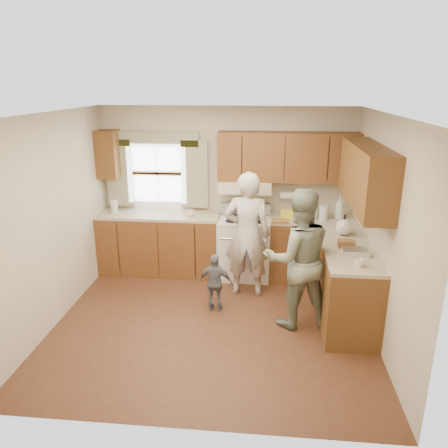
# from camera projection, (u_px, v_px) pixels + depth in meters

# --- Properties ---
(room) EXTENTS (3.80, 3.80, 3.80)m
(room) POSITION_uv_depth(u_px,v_px,m) (212.00, 226.00, 4.99)
(room) COLOR #4D2718
(room) RESTS_ON ground
(kitchen_fixtures) EXTENTS (3.80, 2.25, 2.15)m
(kitchen_fixtures) POSITION_uv_depth(u_px,v_px,m) (266.00, 231.00, 6.07)
(kitchen_fixtures) COLOR #4C2C10
(kitchen_fixtures) RESTS_ON ground
(stove) EXTENTS (0.76, 0.67, 1.07)m
(stove) POSITION_uv_depth(u_px,v_px,m) (244.00, 246.00, 6.56)
(stove) COLOR silver
(stove) RESTS_ON ground
(woman_left) EXTENTS (0.65, 0.45, 1.73)m
(woman_left) POSITION_uv_depth(u_px,v_px,m) (247.00, 235.00, 5.88)
(woman_left) COLOR beige
(woman_left) RESTS_ON ground
(woman_right) EXTENTS (0.94, 0.80, 1.70)m
(woman_right) POSITION_uv_depth(u_px,v_px,m) (298.00, 259.00, 5.11)
(woman_right) COLOR #223A23
(woman_right) RESTS_ON ground
(child) EXTENTS (0.46, 0.22, 0.77)m
(child) POSITION_uv_depth(u_px,v_px,m) (215.00, 283.00, 5.55)
(child) COLOR slate
(child) RESTS_ON ground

